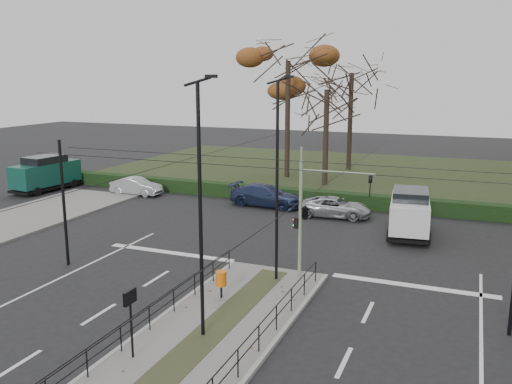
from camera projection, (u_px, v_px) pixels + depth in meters
ground at (234, 313)px, 20.54m from camera, size 140.00×140.00×0.00m
median_island at (204, 341)px, 18.26m from camera, size 4.40×15.00×0.14m
park at (315, 170)px, 51.75m from camera, size 38.00×26.00×0.10m
hedge at (264, 193)px, 39.51m from camera, size 38.00×1.00×1.00m
median_railing at (202, 317)px, 17.98m from camera, size 4.14×13.24×0.92m
catenary at (250, 216)px, 21.30m from camera, size 20.00×34.00×6.00m
traffic_light at (307, 210)px, 23.43m from camera, size 3.50×1.97×5.14m
litter_bin at (221, 279)px, 21.49m from camera, size 0.43×0.43×1.10m
info_panel at (130, 305)px, 16.69m from camera, size 0.13×0.58×2.24m
streetlamp_median_near at (201, 209)px, 17.61m from camera, size 0.73×0.15×8.72m
streetlamp_median_far at (277, 179)px, 22.73m from camera, size 0.73×0.15×8.71m
parked_car_second at (136, 186)px, 41.11m from camera, size 4.03×1.49×1.32m
parked_car_third at (266, 195)px, 37.51m from camera, size 5.26×2.39×1.49m
parked_car_fourth at (335, 207)px, 34.65m from camera, size 4.67×2.39×1.26m
white_van at (410, 212)px, 30.51m from camera, size 2.69×5.20×2.62m
green_van at (46, 173)px, 42.56m from camera, size 2.64×5.79×2.75m
rust_tree at (288, 61)px, 46.09m from camera, size 8.56×8.56×13.21m
bare_tree_center at (352, 80)px, 50.33m from camera, size 7.10×7.10×12.06m
bare_tree_near at (327, 97)px, 43.15m from camera, size 7.18×7.18×10.26m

